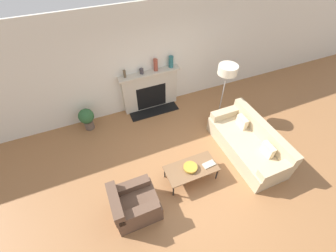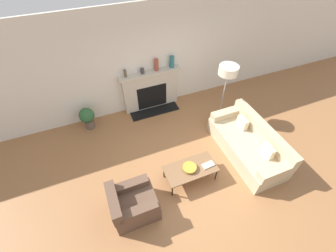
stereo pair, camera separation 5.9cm
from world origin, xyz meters
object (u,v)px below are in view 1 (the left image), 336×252
object	(u,v)px
bowl	(190,167)
fireplace	(150,91)
book	(209,164)
armchair_near	(134,205)
floor_lamp	(227,73)
mantel_vase_right	(171,62)
coffee_table	(191,169)
couch	(248,143)
potted_plant	(87,118)
mantel_vase_center_right	(156,65)
mantel_vase_left	(125,74)
mantel_vase_center_left	(142,71)

from	to	relation	value
bowl	fireplace	bearing A→B (deg)	88.68
bowl	book	bearing A→B (deg)	-9.29
armchair_near	book	xyz separation A→B (m)	(1.77, 0.20, 0.10)
fireplace	armchair_near	bearing A→B (deg)	-115.54
floor_lamp	mantel_vase_right	xyz separation A→B (m)	(-0.99, 1.18, -0.10)
armchair_near	coffee_table	world-z (taller)	armchair_near
fireplace	couch	xyz separation A→B (m)	(1.59, -2.55, -0.28)
armchair_near	potted_plant	world-z (taller)	armchair_near
floor_lamp	mantel_vase_center_right	size ratio (longest dim) A/B	5.04
bowl	mantel_vase_left	distance (m)	2.90
book	bowl	bearing A→B (deg)	165.98
coffee_table	couch	bearing A→B (deg)	5.10
couch	coffee_table	distance (m)	1.63
floor_lamp	mantel_vase_right	bearing A→B (deg)	130.17
coffee_table	armchair_near	bearing A→B (deg)	-169.00
bowl	mantel_vase_center_right	xyz separation A→B (m)	(0.26, 2.71, 0.92)
bowl	mantel_vase_center_right	distance (m)	2.87
couch	mantel_vase_left	xyz separation A→B (m)	(-2.25, 2.56, 0.99)
coffee_table	mantel_vase_left	size ratio (longest dim) A/B	5.51
mantel_vase_center_right	mantel_vase_center_left	bearing A→B (deg)	180.00
potted_plant	armchair_near	bearing A→B (deg)	-80.57
coffee_table	potted_plant	bearing A→B (deg)	126.51
mantel_vase_left	mantel_vase_center_left	size ratio (longest dim) A/B	1.46
fireplace	mantel_vase_right	bearing A→B (deg)	1.24
mantel_vase_left	potted_plant	xyz separation A→B (m)	(-1.22, -0.22, -0.92)
armchair_near	coffee_table	xyz separation A→B (m)	(1.38, 0.27, 0.05)
fireplace	floor_lamp	world-z (taller)	floor_lamp
couch	mantel_vase_center_right	xyz separation A→B (m)	(-1.39, 2.56, 1.05)
mantel_vase_right	mantel_vase_center_left	bearing A→B (deg)	180.00
book	potted_plant	xyz separation A→B (m)	(-2.23, 2.56, -0.02)
potted_plant	mantel_vase_left	bearing A→B (deg)	10.24
armchair_near	potted_plant	distance (m)	2.79
coffee_table	mantel_vase_left	xyz separation A→B (m)	(-0.62, 2.71, 0.93)
couch	coffee_table	xyz separation A→B (m)	(-1.63, -0.15, 0.06)
mantel_vase_left	potted_plant	bearing A→B (deg)	-169.76
potted_plant	mantel_vase_right	bearing A→B (deg)	5.00
floor_lamp	potted_plant	distance (m)	3.80
mantel_vase_right	mantel_vase_center_right	bearing A→B (deg)	180.00
armchair_near	mantel_vase_left	size ratio (longest dim) A/B	4.21
bowl	potted_plant	distance (m)	3.08
mantel_vase_right	coffee_table	bearing A→B (deg)	-104.07
couch	armchair_near	bearing A→B (deg)	-82.17
mantel_vase_center_right	fireplace	bearing A→B (deg)	-176.03
floor_lamp	mantel_vase_left	size ratio (longest dim) A/B	8.01
book	mantel_vase_right	size ratio (longest dim) A/B	0.91
mantel_vase_center_right	floor_lamp	bearing A→B (deg)	-39.33
potted_plant	coffee_table	bearing A→B (deg)	-53.49
armchair_near	mantel_vase_left	distance (m)	3.23
mantel_vase_center_left	coffee_table	bearing A→B (deg)	-86.52
couch	book	bearing A→B (deg)	-80.10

